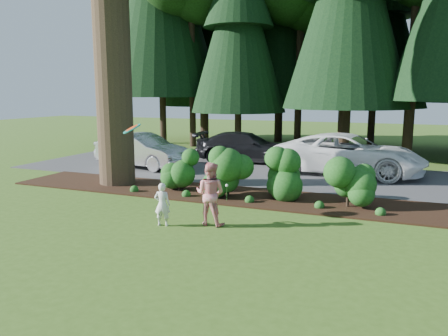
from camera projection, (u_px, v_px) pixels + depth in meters
name	position (u px, v px, depth m)	size (l,w,h in m)	color
ground	(191.00, 225.00, 10.80)	(80.00, 80.00, 0.00)	#375618
mulch_bed	(237.00, 196.00, 13.77)	(16.00, 2.50, 0.05)	black
driveway	(273.00, 173.00, 17.65)	(22.00, 6.00, 0.03)	#38383A
shrub_row	(259.00, 173.00, 13.24)	(6.53, 1.60, 1.61)	#194515
lily_cluster	(218.00, 185.00, 13.02)	(0.69, 0.09, 0.57)	#194515
car_silver_wagon	(142.00, 151.00, 18.86)	(1.54, 4.42, 1.46)	#B3B4B8
car_white_suv	(349.00, 154.00, 17.20)	(2.67, 5.79, 1.61)	white
car_dark_suv	(246.00, 147.00, 20.36)	(1.93, 4.75, 1.38)	black
child	(162.00, 204.00, 10.65)	(0.39, 0.26, 1.07)	silver
adult	(210.00, 194.00, 10.69)	(0.76, 0.59, 1.57)	red
frisbee	(132.00, 128.00, 11.08)	(0.52, 0.48, 0.34)	#167971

